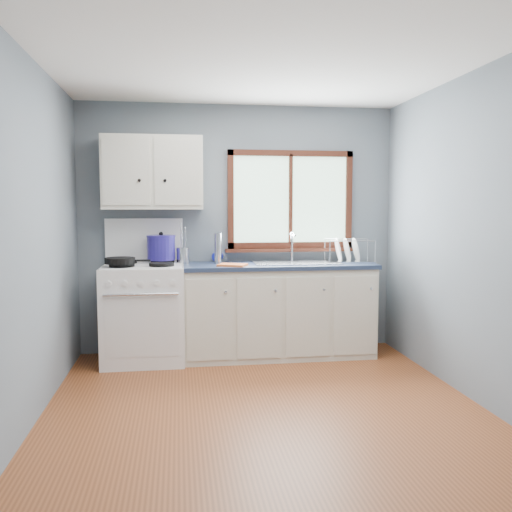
{
  "coord_description": "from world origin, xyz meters",
  "views": [
    {
      "loc": [
        -0.61,
        -3.72,
        1.47
      ],
      "look_at": [
        0.05,
        0.9,
        1.05
      ],
      "focal_mm": 38.0,
      "sensor_mm": 36.0,
      "label": 1
    }
  ],
  "objects": [
    {
      "name": "stockpot",
      "position": [
        -0.78,
        1.6,
        1.08
      ],
      "size": [
        0.36,
        0.36,
        0.27
      ],
      "rotation": [
        0.0,
        0.0,
        0.36
      ],
      "color": "navy",
      "rests_on": "gas_range"
    },
    {
      "name": "wall_front",
      "position": [
        0.0,
        -1.81,
        1.25
      ],
      "size": [
        3.2,
        0.02,
        2.5
      ],
      "primitive_type": "cube",
      "color": "slate",
      "rests_on": "ground"
    },
    {
      "name": "dish_rack",
      "position": [
        1.08,
        1.53,
        0.98
      ],
      "size": [
        0.51,
        0.41,
        0.24
      ],
      "rotation": [
        0.0,
        0.0,
        -0.12
      ],
      "color": "silver",
      "rests_on": "countertop"
    },
    {
      "name": "gas_range",
      "position": [
        -0.95,
        1.47,
        0.49
      ],
      "size": [
        0.76,
        0.69,
        1.36
      ],
      "color": "white",
      "rests_on": "floor"
    },
    {
      "name": "wall_left",
      "position": [
        -1.61,
        0.0,
        1.25
      ],
      "size": [
        0.02,
        3.6,
        2.5
      ],
      "primitive_type": "cube",
      "color": "slate",
      "rests_on": "ground"
    },
    {
      "name": "dish_towel",
      "position": [
        -0.11,
        1.33,
        0.93
      ],
      "size": [
        0.31,
        0.27,
        0.02
      ],
      "primitive_type": "cube",
      "rotation": [
        0.0,
        0.0,
        -0.42
      ],
      "color": "orange",
      "rests_on": "countertop"
    },
    {
      "name": "window",
      "position": [
        0.54,
        1.77,
        1.48
      ],
      "size": [
        1.36,
        0.1,
        1.03
      ],
      "color": "#9EC6A8",
      "rests_on": "wall_back"
    },
    {
      "name": "countertop",
      "position": [
        0.36,
        1.49,
        0.9
      ],
      "size": [
        1.89,
        0.64,
        0.04
      ],
      "primitive_type": "cube",
      "color": "#1A263D",
      "rests_on": "base_cabinets"
    },
    {
      "name": "ceiling",
      "position": [
        0.0,
        0.0,
        2.51
      ],
      "size": [
        3.2,
        3.6,
        0.02
      ],
      "primitive_type": "cube",
      "color": "white",
      "rests_on": "wall_back"
    },
    {
      "name": "wall_right",
      "position": [
        1.61,
        0.0,
        1.25
      ],
      "size": [
        0.02,
        3.6,
        2.5
      ],
      "primitive_type": "cube",
      "color": "slate",
      "rests_on": "ground"
    },
    {
      "name": "soap_bottle",
      "position": [
        -0.24,
        1.71,
        1.05
      ],
      "size": [
        0.13,
        0.13,
        0.26
      ],
      "primitive_type": "imported",
      "rotation": [
        0.0,
        0.0,
        -0.35
      ],
      "color": "#1921C1",
      "rests_on": "countertop"
    },
    {
      "name": "thermos",
      "position": [
        -0.23,
        1.58,
        1.07
      ],
      "size": [
        0.09,
        0.09,
        0.3
      ],
      "primitive_type": "cylinder",
      "rotation": [
        0.0,
        0.0,
        0.42
      ],
      "color": "silver",
      "rests_on": "countertop"
    },
    {
      "name": "wall_back",
      "position": [
        0.0,
        1.81,
        1.25
      ],
      "size": [
        3.2,
        0.02,
        2.5
      ],
      "primitive_type": "cube",
      "color": "slate",
      "rests_on": "ground"
    },
    {
      "name": "floor",
      "position": [
        0.0,
        0.0,
        -0.01
      ],
      "size": [
        3.2,
        3.6,
        0.02
      ],
      "primitive_type": "cube",
      "color": "brown",
      "rests_on": "ground"
    },
    {
      "name": "upper_cabinets",
      "position": [
        -0.85,
        1.63,
        1.8
      ],
      "size": [
        0.95,
        0.35,
        0.7
      ],
      "color": "beige",
      "rests_on": "wall_back"
    },
    {
      "name": "skillet",
      "position": [
        -1.14,
        1.3,
        0.99
      ],
      "size": [
        0.42,
        0.29,
        0.05
      ],
      "rotation": [
        0.0,
        0.0,
        -0.08
      ],
      "color": "black",
      "rests_on": "gas_range"
    },
    {
      "name": "sink",
      "position": [
        0.54,
        1.49,
        0.86
      ],
      "size": [
        0.84,
        0.46,
        0.44
      ],
      "color": "silver",
      "rests_on": "countertop"
    },
    {
      "name": "base_cabinets",
      "position": [
        0.36,
        1.49,
        0.41
      ],
      "size": [
        1.85,
        0.6,
        0.88
      ],
      "color": "beige",
      "rests_on": "floor"
    },
    {
      "name": "utensil_crock",
      "position": [
        -0.57,
        1.6,
        1.0
      ],
      "size": [
        0.15,
        0.15,
        0.4
      ],
      "rotation": [
        0.0,
        0.0,
        -0.25
      ],
      "color": "silver",
      "rests_on": "countertop"
    }
  ]
}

